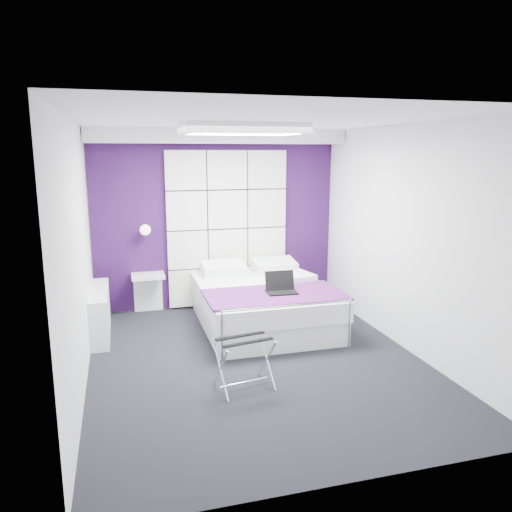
{
  "coord_description": "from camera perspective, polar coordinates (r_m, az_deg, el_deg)",
  "views": [
    {
      "loc": [
        -1.4,
        -5.02,
        2.28
      ],
      "look_at": [
        0.09,
        0.35,
        1.12
      ],
      "focal_mm": 35.0,
      "sensor_mm": 36.0,
      "label": 1
    }
  ],
  "objects": [
    {
      "name": "wall_back",
      "position": [
        7.42,
        -4.52,
        4.13
      ],
      "size": [
        3.6,
        0.0,
        3.6
      ],
      "primitive_type": "plane",
      "rotation": [
        1.57,
        0.0,
        0.0
      ],
      "color": "silver",
      "rests_on": "floor"
    },
    {
      "name": "wall_lamp",
      "position": [
        7.17,
        -12.57,
        2.97
      ],
      "size": [
        0.15,
        0.15,
        0.15
      ],
      "primitive_type": "sphere",
      "color": "white",
      "rests_on": "wall_back"
    },
    {
      "name": "wall_left",
      "position": [
        5.13,
        -19.7,
        0.04
      ],
      "size": [
        0.0,
        4.4,
        4.4
      ],
      "primitive_type": "plane",
      "rotation": [
        1.57,
        0.0,
        1.57
      ],
      "color": "silver",
      "rests_on": "floor"
    },
    {
      "name": "radiator",
      "position": [
        6.63,
        -17.4,
        -6.18
      ],
      "size": [
        0.22,
        1.2,
        0.6
      ],
      "primitive_type": "cube",
      "color": "white",
      "rests_on": "floor"
    },
    {
      "name": "ceiling",
      "position": [
        5.22,
        0.05,
        15.26
      ],
      "size": [
        4.4,
        4.4,
        0.0
      ],
      "primitive_type": "plane",
      "rotation": [
        3.14,
        0.0,
        0.0
      ],
      "color": "white",
      "rests_on": "wall_back"
    },
    {
      "name": "luggage_rack",
      "position": [
        5.0,
        -1.37,
        -12.15
      ],
      "size": [
        0.52,
        0.38,
        0.51
      ],
      "rotation": [
        0.0,
        0.0,
        0.18
      ],
      "color": "silver",
      "rests_on": "floor"
    },
    {
      "name": "soffit",
      "position": [
        7.11,
        -4.28,
        13.5
      ],
      "size": [
        3.58,
        0.5,
        0.2
      ],
      "primitive_type": "cube",
      "color": "white",
      "rests_on": "wall_back"
    },
    {
      "name": "skylight",
      "position": [
        5.8,
        -1.59,
        14.42
      ],
      "size": [
        1.36,
        0.86,
        0.12
      ],
      "primitive_type": null,
      "color": "white",
      "rests_on": "ceiling"
    },
    {
      "name": "accent_wall",
      "position": [
        7.41,
        -4.5,
        4.13
      ],
      "size": [
        3.58,
        0.02,
        2.58
      ],
      "primitive_type": "cube",
      "color": "#2B0D3C",
      "rests_on": "wall_back"
    },
    {
      "name": "floor",
      "position": [
        5.69,
        0.05,
        -11.88
      ],
      "size": [
        4.4,
        4.4,
        0.0
      ],
      "primitive_type": "plane",
      "color": "black",
      "rests_on": "ground"
    },
    {
      "name": "headboard",
      "position": [
        7.41,
        -3.27,
        3.13
      ],
      "size": [
        1.8,
        0.08,
        2.3
      ],
      "primitive_type": null,
      "color": "silver",
      "rests_on": "wall_back"
    },
    {
      "name": "bed",
      "position": [
        6.69,
        0.77,
        -5.41
      ],
      "size": [
        1.7,
        2.05,
        0.72
      ],
      "color": "white",
      "rests_on": "floor"
    },
    {
      "name": "laptop",
      "position": [
        6.21,
        2.8,
        -3.59
      ],
      "size": [
        0.37,
        0.26,
        0.26
      ],
      "rotation": [
        0.0,
        0.0,
        -0.05
      ],
      "color": "black",
      "rests_on": "bed"
    },
    {
      "name": "nightstand",
      "position": [
        7.26,
        -12.25,
        -2.23
      ],
      "size": [
        0.46,
        0.36,
        0.05
      ],
      "primitive_type": "cube",
      "color": "white",
      "rests_on": "wall_back"
    },
    {
      "name": "wall_right",
      "position": [
        6.03,
        16.77,
        1.9
      ],
      "size": [
        0.0,
        4.4,
        4.4
      ],
      "primitive_type": "plane",
      "rotation": [
        1.57,
        0.0,
        -1.57
      ],
      "color": "silver",
      "rests_on": "floor"
    }
  ]
}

